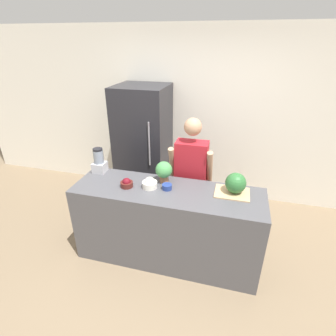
# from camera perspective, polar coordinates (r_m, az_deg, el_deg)

# --- Properties ---
(ground_plane) EXTENTS (14.00, 14.00, 0.00)m
(ground_plane) POSITION_cam_1_polar(r_m,az_deg,el_deg) (3.19, -1.75, -22.20)
(ground_plane) COLOR #7F6B51
(wall_back) EXTENTS (8.00, 0.06, 2.60)m
(wall_back) POSITION_cam_1_polar(r_m,az_deg,el_deg) (4.17, 5.86, 11.10)
(wall_back) COLOR white
(wall_back) RESTS_ON ground_plane
(counter_island) EXTENTS (2.07, 0.63, 0.93)m
(counter_island) POSITION_cam_1_polar(r_m,az_deg,el_deg) (3.09, -0.16, -12.21)
(counter_island) COLOR #4C4C51
(counter_island) RESTS_ON ground_plane
(refrigerator) EXTENTS (0.75, 0.75, 1.80)m
(refrigerator) POSITION_cam_1_polar(r_m,az_deg,el_deg) (4.09, -5.32, 4.93)
(refrigerator) COLOR #232328
(refrigerator) RESTS_ON ground_plane
(person) EXTENTS (0.52, 0.26, 1.59)m
(person) POSITION_cam_1_polar(r_m,az_deg,el_deg) (3.29, 4.95, -2.33)
(person) COLOR #333338
(person) RESTS_ON ground_plane
(cutting_board) EXTENTS (0.36, 0.28, 0.01)m
(cutting_board) POSITION_cam_1_polar(r_m,az_deg,el_deg) (2.84, 13.76, -5.25)
(cutting_board) COLOR tan
(cutting_board) RESTS_ON counter_island
(watermelon) EXTENTS (0.22, 0.22, 0.22)m
(watermelon) POSITION_cam_1_polar(r_m,az_deg,el_deg) (2.80, 14.51, -3.18)
(watermelon) COLOR #2D6B33
(watermelon) RESTS_ON cutting_board
(bowl_cherries) EXTENTS (0.14, 0.14, 0.10)m
(bowl_cherries) POSITION_cam_1_polar(r_m,az_deg,el_deg) (2.90, -8.99, -3.31)
(bowl_cherries) COLOR #511E19
(bowl_cherries) RESTS_ON counter_island
(bowl_cream) EXTENTS (0.16, 0.16, 0.12)m
(bowl_cream) POSITION_cam_1_polar(r_m,az_deg,el_deg) (2.85, -4.00, -3.37)
(bowl_cream) COLOR white
(bowl_cream) RESTS_ON counter_island
(bowl_small_blue) EXTENTS (0.11, 0.11, 0.06)m
(bowl_small_blue) POSITION_cam_1_polar(r_m,az_deg,el_deg) (2.83, -0.22, -4.11)
(bowl_small_blue) COLOR navy
(bowl_small_blue) RESTS_ON counter_island
(blender) EXTENTS (0.15, 0.15, 0.30)m
(blender) POSITION_cam_1_polar(r_m,az_deg,el_deg) (3.25, -14.77, 1.34)
(blender) COLOR #B7B7BC
(blender) RESTS_ON counter_island
(potted_plant) EXTENTS (0.19, 0.19, 0.25)m
(potted_plant) POSITION_cam_1_polar(r_m,az_deg,el_deg) (2.92, -0.90, -0.56)
(potted_plant) COLOR #996647
(potted_plant) RESTS_ON counter_island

